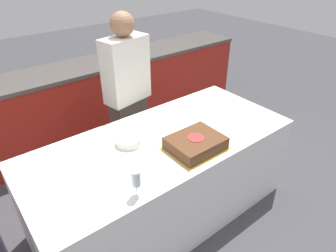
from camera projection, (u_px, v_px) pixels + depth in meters
ground_plane at (162, 211)px, 2.71m from camera, size 14.00×14.00×0.00m
back_counter at (82, 104)px, 3.50m from camera, size 4.40×0.58×0.92m
dining_table at (162, 178)px, 2.51m from camera, size 2.12×0.94×0.78m
cake at (196, 143)px, 2.18m from camera, size 0.42×0.35×0.10m
plate_stack at (129, 140)px, 2.24m from camera, size 0.20×0.20×0.06m
wine_glass at (136, 179)px, 1.73m from camera, size 0.07×0.07×0.19m
side_plate_near_cake at (162, 132)px, 2.39m from camera, size 0.18×0.18×0.00m
utensil_pile at (201, 155)px, 2.12m from camera, size 0.17×0.08×0.02m
person_cutting_cake at (128, 98)px, 2.80m from camera, size 0.45×0.27×1.61m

